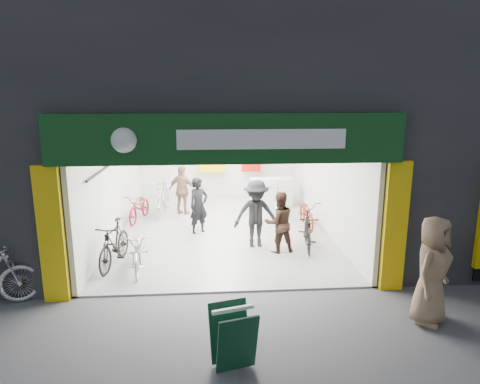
{
  "coord_description": "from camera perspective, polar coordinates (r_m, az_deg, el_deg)",
  "views": [
    {
      "loc": [
        -0.36,
        -7.75,
        3.83
      ],
      "look_at": [
        0.34,
        1.5,
        1.7
      ],
      "focal_mm": 32.0,
      "sensor_mm": 36.0,
      "label": 1
    }
  ],
  "objects": [
    {
      "name": "ground",
      "position": [
        8.66,
        -1.54,
        -13.32
      ],
      "size": [
        60.0,
        60.0,
        0.0
      ],
      "primitive_type": "plane",
      "color": "#56565B",
      "rests_on": "ground"
    },
    {
      "name": "building",
      "position": [
        12.81,
        1.42,
        15.11
      ],
      "size": [
        17.0,
        10.27,
        8.0
      ],
      "color": "#232326",
      "rests_on": "ground"
    },
    {
      "name": "bike_left_front",
      "position": [
        9.8,
        -13.37,
        -7.54
      ],
      "size": [
        0.78,
        1.79,
        0.91
      ],
      "primitive_type": "imported",
      "rotation": [
        0.0,
        0.0,
        0.1
      ],
      "color": "silver",
      "rests_on": "ground"
    },
    {
      "name": "bike_left_midfront",
      "position": [
        10.09,
        -16.43,
        -6.68
      ],
      "size": [
        0.78,
        1.83,
        1.06
      ],
      "primitive_type": "imported",
      "rotation": [
        0.0,
        0.0,
        -0.16
      ],
      "color": "black",
      "rests_on": "ground"
    },
    {
      "name": "bike_left_midback",
      "position": [
        13.47,
        -13.25,
        -2.0
      ],
      "size": [
        0.89,
        1.74,
        0.87
      ],
      "primitive_type": "imported",
      "rotation": [
        0.0,
        0.0,
        -0.19
      ],
      "color": "maroon",
      "rests_on": "ground"
    },
    {
      "name": "bike_left_back",
      "position": [
        14.01,
        -10.33,
        -0.58
      ],
      "size": [
        0.77,
        2.05,
        1.21
      ],
      "primitive_type": "imported",
      "rotation": [
        0.0,
        0.0,
        -0.1
      ],
      "color": "#B2B2B7",
      "rests_on": "ground"
    },
    {
      "name": "bike_right_front",
      "position": [
        10.86,
        9.0,
        -5.2
      ],
      "size": [
        0.68,
        1.63,
        0.95
      ],
      "primitive_type": "imported",
      "rotation": [
        0.0,
        0.0,
        -0.15
      ],
      "color": "black",
      "rests_on": "ground"
    },
    {
      "name": "bike_right_mid",
      "position": [
        12.66,
        8.91,
        -2.81
      ],
      "size": [
        0.56,
        1.62,
        0.85
      ],
      "primitive_type": "imported",
      "rotation": [
        0.0,
        0.0,
        0.0
      ],
      "color": "maroon",
      "rests_on": "ground"
    },
    {
      "name": "bike_right_back",
      "position": [
        13.58,
        4.96,
        -0.97
      ],
      "size": [
        0.85,
        1.98,
        1.15
      ],
      "primitive_type": "imported",
      "rotation": [
        0.0,
        0.0,
        -0.16
      ],
      "color": "#ACADB1",
      "rests_on": "ground"
    },
    {
      "name": "customer_a",
      "position": [
        11.86,
        -5.53,
        -1.89
      ],
      "size": [
        0.7,
        0.65,
        1.61
      ],
      "primitive_type": "imported",
      "rotation": [
        0.0,
        0.0,
        0.61
      ],
      "color": "black",
      "rests_on": "ground"
    },
    {
      "name": "customer_b",
      "position": [
        10.46,
        5.24,
        -4.12
      ],
      "size": [
        0.84,
        0.71,
        1.54
      ],
      "primitive_type": "imported",
      "rotation": [
        0.0,
        0.0,
        3.32
      ],
      "color": "#332017",
      "rests_on": "ground"
    },
    {
      "name": "customer_c",
      "position": [
        10.74,
        2.16,
        -3.0
      ],
      "size": [
        1.18,
        0.73,
        1.76
      ],
      "primitive_type": "imported",
      "rotation": [
        0.0,
        0.0,
        0.07
      ],
      "color": "black",
      "rests_on": "ground"
    },
    {
      "name": "customer_d",
      "position": [
        13.78,
        -7.67,
        0.18
      ],
      "size": [
        1.03,
        0.74,
        1.63
      ],
      "primitive_type": "imported",
      "rotation": [
        0.0,
        0.0,
        2.74
      ],
      "color": "#86674E",
      "rests_on": "ground"
    },
    {
      "name": "pedestrian_near",
      "position": [
        7.97,
        24.23,
        -9.52
      ],
      "size": [
        1.08,
        1.06,
        1.88
      ],
      "primitive_type": "imported",
      "rotation": [
        0.0,
        0.0,
        0.74
      ],
      "color": "#876C4E",
      "rests_on": "ground"
    },
    {
      "name": "sandwich_board",
      "position": [
        6.37,
        -0.93,
        -18.63
      ],
      "size": [
        0.71,
        0.72,
        0.9
      ],
      "rotation": [
        0.0,
        0.0,
        0.26
      ],
      "color": "#0E3820",
      "rests_on": "ground"
    }
  ]
}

